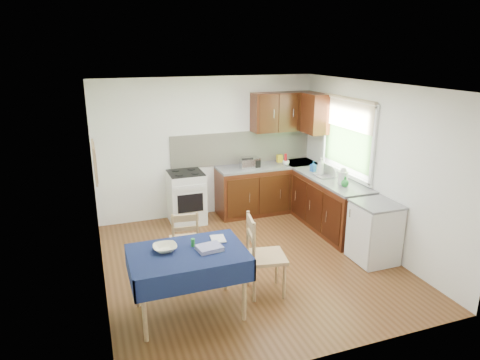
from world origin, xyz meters
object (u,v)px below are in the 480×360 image
object	(u,v)px
toaster	(247,164)
sandwich_press	(251,162)
chair_far	(185,239)
dining_table	(188,260)
kettle	(343,176)
chair_near	(262,253)
dish_rack	(328,175)

from	to	relation	value
toaster	sandwich_press	bearing A→B (deg)	58.19
chair_far	sandwich_press	distance (m)	2.42
dining_table	sandwich_press	bearing A→B (deg)	42.76
dining_table	kettle	world-z (taller)	kettle
chair_far	chair_near	world-z (taller)	chair_near
chair_far	toaster	distance (m)	2.28
dish_rack	kettle	bearing A→B (deg)	-107.99
toaster	sandwich_press	world-z (taller)	toaster
dining_table	chair_near	distance (m)	0.97
dining_table	chair_far	bearing A→B (deg)	65.91
sandwich_press	dish_rack	world-z (taller)	dish_rack
toaster	kettle	size ratio (longest dim) A/B	0.95
chair_near	toaster	xyz separation A→B (m)	(0.76, 2.51, 0.44)
chair_far	toaster	world-z (taller)	toaster
dining_table	kettle	bearing A→B (deg)	10.74
chair_far	chair_near	size ratio (longest dim) A/B	0.86
chair_near	kettle	distance (m)	2.25
dining_table	dish_rack	bearing A→B (deg)	17.66
dish_rack	kettle	xyz separation A→B (m)	(-0.01, -0.44, 0.09)
dining_table	dish_rack	distance (m)	3.32
chair_far	dish_rack	xyz separation A→B (m)	(2.64, 0.71, 0.45)
toaster	chair_near	bearing A→B (deg)	-92.92
kettle	chair_far	bearing A→B (deg)	-174.09
dining_table	chair_near	size ratio (longest dim) A/B	1.25
chair_far	kettle	size ratio (longest dim) A/B	3.38
chair_near	dish_rack	size ratio (longest dim) A/B	2.43
toaster	kettle	world-z (taller)	kettle
toaster	dish_rack	bearing A→B (deg)	-25.19
chair_near	toaster	distance (m)	2.65
chair_near	dish_rack	world-z (taller)	dish_rack
dish_rack	sandwich_press	bearing A→B (deg)	118.22
sandwich_press	chair_near	bearing A→B (deg)	-87.33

